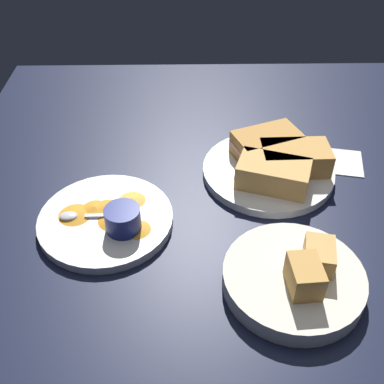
# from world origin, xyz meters

# --- Properties ---
(ground_plane) EXTENTS (1.10, 1.10, 0.03)m
(ground_plane) POSITION_xyz_m (0.00, 0.00, -0.01)
(ground_plane) COLOR black
(plate_sandwich_main) EXTENTS (0.26, 0.26, 0.02)m
(plate_sandwich_main) POSITION_xyz_m (-0.08, -0.05, 0.01)
(plate_sandwich_main) COLOR white
(plate_sandwich_main) RESTS_ON ground_plane
(sandwich_half_near) EXTENTS (0.15, 0.11, 0.05)m
(sandwich_half_near) POSITION_xyz_m (-0.08, -0.00, 0.04)
(sandwich_half_near) COLOR tan
(sandwich_half_near) RESTS_ON plate_sandwich_main
(sandwich_half_far) EXTENTS (0.13, 0.08, 0.05)m
(sandwich_half_far) POSITION_xyz_m (-0.13, -0.05, 0.04)
(sandwich_half_far) COLOR tan
(sandwich_half_far) RESTS_ON plate_sandwich_main
(sandwich_half_extra) EXTENTS (0.15, 0.12, 0.05)m
(sandwich_half_extra) POSITION_xyz_m (-0.08, -0.10, 0.04)
(sandwich_half_extra) COLOR #C68C42
(sandwich_half_extra) RESTS_ON plate_sandwich_main
(ramekin_dark_sauce) EXTENTS (0.08, 0.08, 0.03)m
(ramekin_dark_sauce) POSITION_xyz_m (-0.09, -0.11, 0.03)
(ramekin_dark_sauce) COLOR navy
(ramekin_dark_sauce) RESTS_ON plate_sandwich_main
(spoon_by_dark_ramekin) EXTENTS (0.04, 0.10, 0.01)m
(spoon_by_dark_ramekin) POSITION_xyz_m (-0.07, -0.05, 0.02)
(spoon_by_dark_ramekin) COLOR silver
(spoon_by_dark_ramekin) RESTS_ON plate_sandwich_main
(plate_chips_companion) EXTENTS (0.23, 0.23, 0.02)m
(plate_chips_companion) POSITION_xyz_m (0.22, 0.08, 0.01)
(plate_chips_companion) COLOR white
(plate_chips_companion) RESTS_ON ground_plane
(ramekin_light_gravy) EXTENTS (0.06, 0.06, 0.04)m
(ramekin_light_gravy) POSITION_xyz_m (0.19, 0.11, 0.04)
(ramekin_light_gravy) COLOR navy
(ramekin_light_gravy) RESTS_ON plate_chips_companion
(spoon_by_gravy_ramekin) EXTENTS (0.10, 0.02, 0.01)m
(spoon_by_gravy_ramekin) POSITION_xyz_m (0.27, 0.09, 0.02)
(spoon_by_gravy_ramekin) COLOR silver
(spoon_by_gravy_ramekin) RESTS_ON plate_chips_companion
(plantain_chip_scatter) EXTENTS (0.17, 0.13, 0.01)m
(plantain_chip_scatter) POSITION_xyz_m (0.22, 0.08, 0.02)
(plantain_chip_scatter) COLOR orange
(plantain_chip_scatter) RESTS_ON plate_chips_companion
(bread_basket_rear) EXTENTS (0.21, 0.21, 0.08)m
(bread_basket_rear) POSITION_xyz_m (-0.08, 0.23, 0.02)
(bread_basket_rear) COLOR silver
(bread_basket_rear) RESTS_ON ground_plane
(paper_napkin_folded) EXTENTS (0.13, 0.11, 0.00)m
(paper_napkin_folded) POSITION_xyz_m (-0.22, -0.09, 0.00)
(paper_napkin_folded) COLOR white
(paper_napkin_folded) RESTS_ON ground_plane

